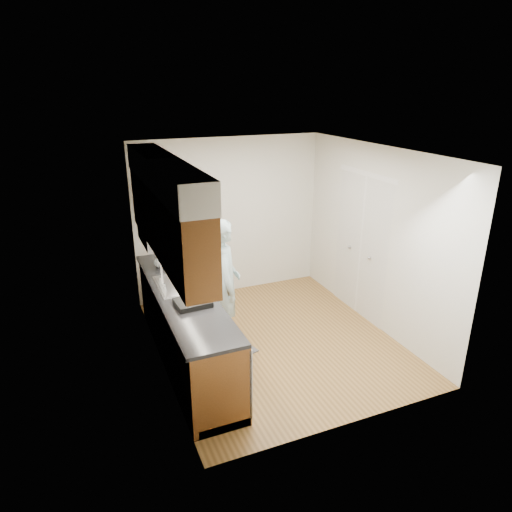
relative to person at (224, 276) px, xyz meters
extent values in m
plane|color=olive|center=(0.64, -0.15, -0.98)|extent=(3.50, 3.50, 0.00)
plane|color=white|center=(0.64, -0.15, 1.52)|extent=(3.50, 3.50, 0.00)
cube|color=silver|center=(-0.86, -0.15, 0.27)|extent=(0.02, 3.50, 2.50)
cube|color=silver|center=(2.14, -0.15, 0.27)|extent=(0.02, 3.50, 2.50)
cube|color=silver|center=(0.64, 1.60, 0.27)|extent=(3.00, 0.02, 2.50)
cube|color=brown|center=(-0.56, -0.15, -0.53)|extent=(0.60, 2.80, 0.90)
cube|color=black|center=(-0.57, -0.15, -0.06)|extent=(0.63, 2.80, 0.04)
cube|color=#B2B2B7|center=(-0.56, 0.05, -0.09)|extent=(0.48, 0.68, 0.14)
cube|color=#B2B2B7|center=(-0.56, 0.05, -0.04)|extent=(0.52, 0.72, 0.01)
cube|color=#B2B2B7|center=(-0.26, -1.25, -0.51)|extent=(0.03, 0.60, 0.80)
cube|color=brown|center=(-0.69, -0.15, 0.84)|extent=(0.33, 2.80, 0.75)
cube|color=silver|center=(-0.69, -0.15, 1.37)|extent=(0.35, 2.80, 0.30)
cube|color=#A5A5AA|center=(-0.63, 0.70, 0.39)|extent=(0.46, 0.75, 0.16)
cube|color=white|center=(2.13, 0.15, 0.04)|extent=(0.02, 1.22, 2.05)
cube|color=#555558|center=(0.00, 0.00, -0.98)|extent=(0.68, 0.91, 0.02)
imported|color=#9CBABE|center=(0.00, 0.00, 0.00)|extent=(0.57, 0.75, 1.94)
imported|color=white|center=(-0.51, 0.41, 0.10)|extent=(0.14, 0.14, 0.28)
imported|color=white|center=(-0.37, 0.55, 0.05)|extent=(0.12, 0.12, 0.19)
imported|color=white|center=(-0.66, 0.73, 0.05)|extent=(0.20, 0.20, 0.19)
cylinder|color=red|center=(-0.45, 0.50, 0.02)|extent=(0.08, 0.08, 0.13)
cube|color=black|center=(-0.55, -0.54, -0.01)|extent=(0.39, 0.34, 0.06)
camera|label=1|loc=(-1.64, -4.98, 2.24)|focal=32.00mm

